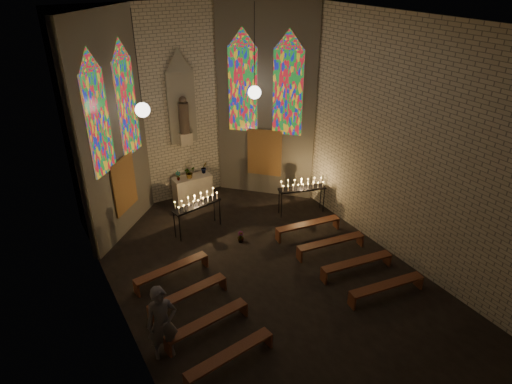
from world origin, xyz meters
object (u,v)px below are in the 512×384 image
(votive_stand_left, at_px, (197,203))
(votive_stand_right, at_px, (302,186))
(aisle_flower_pot, at_px, (241,237))
(visitor, at_px, (162,323))
(altar, at_px, (193,189))

(votive_stand_left, distance_m, votive_stand_right, 3.75)
(aisle_flower_pot, relative_size, votive_stand_right, 0.22)
(aisle_flower_pot, height_order, votive_stand_right, votive_stand_right)
(aisle_flower_pot, bearing_deg, votive_stand_right, 11.59)
(aisle_flower_pot, xyz_separation_m, votive_stand_right, (2.77, 0.57, 0.87))
(aisle_flower_pot, relative_size, visitor, 0.19)
(votive_stand_left, distance_m, visitor, 5.35)
(altar, xyz_separation_m, visitor, (-3.50, -6.59, 0.46))
(altar, relative_size, votive_stand_left, 0.80)
(aisle_flower_pot, bearing_deg, visitor, -138.91)
(altar, distance_m, visitor, 7.48)
(votive_stand_left, bearing_deg, visitor, -132.62)
(altar, bearing_deg, aisle_flower_pot, -86.07)
(votive_stand_right, bearing_deg, aisle_flower_pot, -152.20)
(altar, xyz_separation_m, votive_stand_left, (-0.68, -2.05, 0.57))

